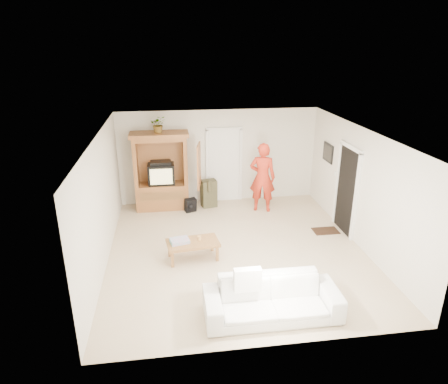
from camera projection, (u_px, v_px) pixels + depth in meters
The scene contains 19 objects.
floor at pixel (236, 250), 8.81m from camera, with size 6.00×6.00×0.00m, color tan.
ceiling at pixel (238, 134), 7.88m from camera, with size 6.00×6.00×0.00m, color white.
wall_back at pixel (219, 156), 11.12m from camera, with size 5.50×5.50×0.00m, color silver.
wall_front at pixel (274, 272), 5.57m from camera, with size 5.50×5.50×0.00m, color silver.
wall_left at pixel (102, 202), 7.98m from camera, with size 6.00×6.00×0.00m, color silver.
wall_right at pixel (361, 189), 8.71m from camera, with size 6.00×6.00×0.00m, color silver.
armoire at pixel (162, 176), 10.74m from camera, with size 1.82×1.14×2.10m.
door_back at pixel (224, 166), 11.21m from camera, with size 0.85×0.05×2.04m, color white.
doorway_right at pixel (347, 191), 9.36m from camera, with size 0.05×0.90×2.04m, color black.
framed_picture at pixel (328, 153), 10.36m from camera, with size 0.03×0.60×0.48m, color black.
doormat at pixel (326, 231), 9.66m from camera, with size 0.60×0.40×0.02m, color #382316.
plant at pixel (158, 124), 10.21m from camera, with size 0.39×0.34×0.44m, color #4C7238.
man at pixel (262, 177), 10.55m from camera, with size 0.68×0.45×1.87m, color red.
sofa at pixel (272, 299), 6.58m from camera, with size 2.24×0.88×0.65m, color silver.
coffee_table at pixel (193, 244), 8.33m from camera, with size 1.14×0.71×0.40m.
towel at pixel (180, 241), 8.26m from camera, with size 0.38×0.28×0.08m, color #F1507C.
candle at pixel (200, 238), 8.36m from camera, with size 0.08×0.08×0.10m, color tan.
backpack_black at pixel (190, 205), 10.70m from camera, with size 0.30×0.17×0.37m, color black, non-canonical shape.
backpack_olive at pixel (209, 193), 10.99m from camera, with size 0.40×0.30×0.77m, color #47442B, non-canonical shape.
Camera 1 is at (-1.37, -7.66, 4.32)m, focal length 32.00 mm.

